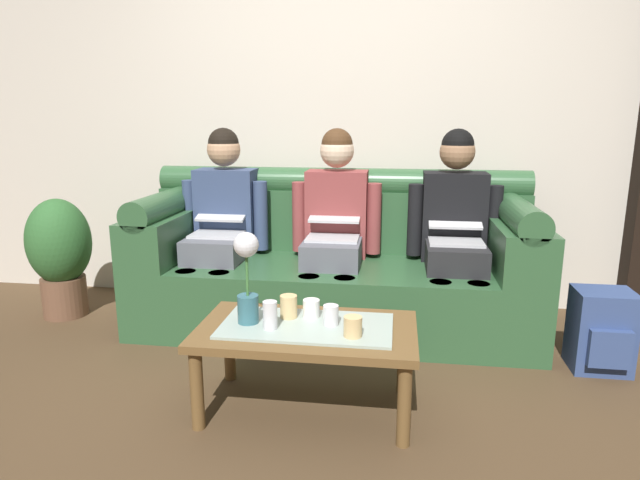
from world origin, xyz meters
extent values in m
plane|color=#4C3823|center=(0.00, 0.00, 0.00)|extent=(14.00, 14.00, 0.00)
cube|color=beige|center=(0.00, 1.70, 1.45)|extent=(6.00, 0.12, 2.90)
cube|color=#2D5633|center=(0.00, 1.10, 0.21)|extent=(2.40, 0.88, 0.42)
cube|color=#2D5633|center=(0.00, 1.43, 0.62)|extent=(2.40, 0.22, 0.40)
cylinder|color=#2D5633|center=(0.00, 1.43, 0.87)|extent=(2.40, 0.18, 0.18)
cube|color=#2D5633|center=(-1.06, 1.10, 0.56)|extent=(0.28, 0.88, 0.28)
cylinder|color=#2D5633|center=(-1.06, 1.10, 0.74)|extent=(0.18, 0.88, 0.18)
cube|color=#2D5633|center=(1.06, 1.10, 0.56)|extent=(0.28, 0.88, 0.28)
cylinder|color=#2D5633|center=(1.06, 1.10, 0.74)|extent=(0.18, 0.88, 0.18)
cube|color=#595B66|center=(-0.72, 1.04, 0.49)|extent=(0.34, 0.40, 0.15)
cylinder|color=#595B66|center=(-0.82, 0.78, 0.21)|extent=(0.12, 0.12, 0.42)
cylinder|color=#595B66|center=(-0.62, 0.78, 0.21)|extent=(0.12, 0.12, 0.42)
cube|color=navy|center=(-0.72, 1.28, 0.69)|extent=(0.38, 0.22, 0.54)
cylinder|color=navy|center=(-0.96, 1.24, 0.67)|extent=(0.09, 0.09, 0.44)
cylinder|color=navy|center=(-0.49, 1.24, 0.67)|extent=(0.09, 0.09, 0.44)
sphere|color=tan|center=(-0.72, 1.26, 1.08)|extent=(0.21, 0.21, 0.21)
sphere|color=black|center=(-0.72, 1.26, 1.12)|extent=(0.19, 0.19, 0.19)
cube|color=silver|center=(-0.72, 1.06, 0.58)|extent=(0.31, 0.22, 0.02)
cube|color=silver|center=(-0.72, 1.20, 0.69)|extent=(0.31, 0.21, 0.08)
cube|color=black|center=(-0.72, 1.19, 0.68)|extent=(0.27, 0.18, 0.06)
cube|color=#595B66|center=(0.00, 1.04, 0.49)|extent=(0.34, 0.40, 0.15)
cylinder|color=#595B66|center=(-0.10, 0.78, 0.21)|extent=(0.12, 0.12, 0.42)
cylinder|color=#595B66|center=(0.10, 0.78, 0.21)|extent=(0.12, 0.12, 0.42)
cube|color=brown|center=(0.00, 1.28, 0.69)|extent=(0.38, 0.22, 0.54)
cylinder|color=brown|center=(-0.23, 1.24, 0.67)|extent=(0.09, 0.09, 0.44)
cylinder|color=brown|center=(0.23, 1.24, 0.67)|extent=(0.09, 0.09, 0.44)
sphere|color=beige|center=(0.00, 1.26, 1.08)|extent=(0.21, 0.21, 0.21)
sphere|color=#472D19|center=(0.00, 1.26, 1.12)|extent=(0.19, 0.19, 0.19)
cube|color=silver|center=(0.00, 1.06, 0.58)|extent=(0.31, 0.22, 0.02)
cube|color=silver|center=(0.00, 1.19, 0.69)|extent=(0.31, 0.21, 0.05)
cube|color=black|center=(0.00, 1.18, 0.69)|extent=(0.27, 0.18, 0.04)
cube|color=#232326|center=(0.72, 1.04, 0.49)|extent=(0.34, 0.40, 0.15)
cylinder|color=#232326|center=(0.62, 0.78, 0.21)|extent=(0.12, 0.12, 0.42)
cylinder|color=#232326|center=(0.82, 0.78, 0.21)|extent=(0.12, 0.12, 0.42)
cube|color=black|center=(0.72, 1.28, 0.69)|extent=(0.38, 0.22, 0.54)
cylinder|color=black|center=(0.49, 1.24, 0.67)|extent=(0.09, 0.09, 0.44)
cylinder|color=black|center=(0.96, 1.24, 0.67)|extent=(0.09, 0.09, 0.44)
sphere|color=#936B4C|center=(0.72, 1.26, 1.08)|extent=(0.21, 0.21, 0.21)
sphere|color=black|center=(0.72, 1.26, 1.12)|extent=(0.19, 0.19, 0.19)
cube|color=silver|center=(0.72, 1.06, 0.58)|extent=(0.31, 0.22, 0.02)
cube|color=silver|center=(0.72, 1.20, 0.69)|extent=(0.31, 0.20, 0.09)
cube|color=black|center=(0.72, 1.20, 0.68)|extent=(0.27, 0.18, 0.07)
cube|color=brown|center=(0.00, 0.11, 0.37)|extent=(0.96, 0.55, 0.04)
cube|color=#9EB2A8|center=(0.00, 0.11, 0.40)|extent=(0.75, 0.38, 0.01)
cylinder|color=brown|center=(-0.43, -0.11, 0.18)|extent=(0.06, 0.06, 0.35)
cylinder|color=brown|center=(0.43, -0.11, 0.18)|extent=(0.06, 0.06, 0.35)
cylinder|color=brown|center=(-0.43, 0.34, 0.18)|extent=(0.06, 0.06, 0.35)
cylinder|color=brown|center=(0.43, 0.34, 0.18)|extent=(0.06, 0.06, 0.35)
cylinder|color=#336672|center=(-0.26, 0.10, 0.47)|extent=(0.09, 0.09, 0.12)
cylinder|color=#3D7538|center=(-0.26, 0.10, 0.62)|extent=(0.01, 0.01, 0.19)
sphere|color=silver|center=(-0.26, 0.10, 0.76)|extent=(0.11, 0.11, 0.11)
cylinder|color=#DBB77A|center=(-0.09, 0.19, 0.45)|extent=(0.08, 0.08, 0.10)
cylinder|color=silver|center=(0.11, 0.13, 0.45)|extent=(0.07, 0.07, 0.09)
cylinder|color=#DBB77A|center=(0.21, 0.01, 0.45)|extent=(0.08, 0.08, 0.09)
cylinder|color=white|center=(0.01, 0.21, 0.44)|extent=(0.08, 0.08, 0.08)
cylinder|color=silver|center=(-0.15, 0.05, 0.46)|extent=(0.06, 0.06, 0.12)
cube|color=#33477A|center=(1.44, 0.72, 0.21)|extent=(0.29, 0.23, 0.43)
cube|color=#33477A|center=(1.44, 0.58, 0.17)|extent=(0.20, 0.05, 0.19)
cylinder|color=brown|center=(-1.78, 1.05, 0.13)|extent=(0.28, 0.28, 0.26)
ellipsoid|color=#2D602D|center=(-1.78, 1.05, 0.50)|extent=(0.40, 0.40, 0.56)
camera|label=1|loc=(0.37, -2.08, 1.29)|focal=30.39mm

